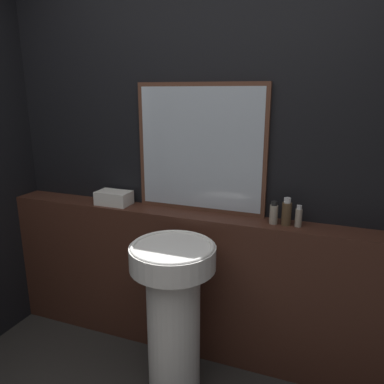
% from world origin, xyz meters
% --- Properties ---
extents(wall_back, '(8.00, 0.06, 2.50)m').
position_xyz_m(wall_back, '(0.00, 1.60, 1.25)').
color(wall_back, black).
rests_on(wall_back, ground_plane).
extents(vanity_counter, '(2.61, 0.20, 0.94)m').
position_xyz_m(vanity_counter, '(0.00, 1.47, 0.47)').
color(vanity_counter, '#422319').
rests_on(vanity_counter, ground_plane).
extents(pedestal_sink, '(0.46, 0.46, 0.90)m').
position_xyz_m(pedestal_sink, '(0.04, 1.08, 0.53)').
color(pedestal_sink, white).
rests_on(pedestal_sink, ground_plane).
extents(mirror, '(0.82, 0.03, 0.78)m').
position_xyz_m(mirror, '(0.02, 1.55, 1.33)').
color(mirror, '#563323').
rests_on(mirror, vanity_counter).
extents(towel_stack, '(0.22, 0.14, 0.09)m').
position_xyz_m(towel_stack, '(-0.56, 1.47, 0.99)').
color(towel_stack, silver).
rests_on(towel_stack, vanity_counter).
extents(shampoo_bottle, '(0.05, 0.05, 0.13)m').
position_xyz_m(shampoo_bottle, '(0.49, 1.47, 1.01)').
color(shampoo_bottle, gray).
rests_on(shampoo_bottle, vanity_counter).
extents(conditioner_bottle, '(0.05, 0.05, 0.16)m').
position_xyz_m(conditioner_bottle, '(0.56, 1.47, 1.02)').
color(conditioner_bottle, '#4C3823').
rests_on(conditioner_bottle, vanity_counter).
extents(lotion_bottle, '(0.04, 0.04, 0.12)m').
position_xyz_m(lotion_bottle, '(0.63, 1.47, 1.00)').
color(lotion_bottle, gray).
rests_on(lotion_bottle, vanity_counter).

